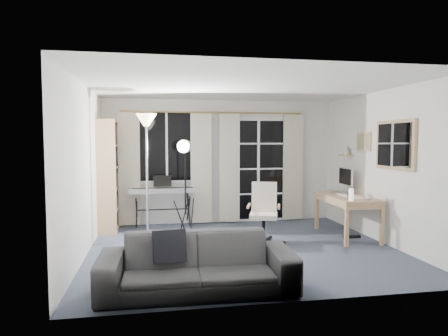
# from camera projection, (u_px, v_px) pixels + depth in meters

# --- Properties ---
(floor) EXTENTS (4.50, 4.00, 0.02)m
(floor) POSITION_uv_depth(u_px,v_px,m) (243.00, 249.00, 5.96)
(floor) COLOR #3C4458
(floor) RESTS_ON ground
(window) EXTENTS (1.20, 0.08, 1.40)m
(window) POSITION_uv_depth(u_px,v_px,m) (167.00, 146.00, 7.61)
(window) COLOR white
(window) RESTS_ON floor
(french_door) EXTENTS (1.32, 0.09, 2.11)m
(french_door) POSITION_uv_depth(u_px,v_px,m) (258.00, 170.00, 7.96)
(french_door) COLOR white
(french_door) RESTS_ON floor
(curtains) EXTENTS (3.60, 0.07, 2.13)m
(curtains) POSITION_uv_depth(u_px,v_px,m) (215.00, 167.00, 7.71)
(curtains) COLOR gold
(curtains) RESTS_ON floor
(bookshelf) EXTENTS (0.32, 0.92, 1.98)m
(bookshelf) POSITION_uv_depth(u_px,v_px,m) (107.00, 178.00, 7.12)
(bookshelf) COLOR tan
(bookshelf) RESTS_ON floor
(torchiere_lamp) EXTENTS (0.33, 0.33, 2.04)m
(torchiere_lamp) POSITION_uv_depth(u_px,v_px,m) (146.00, 139.00, 6.30)
(torchiere_lamp) COLOR #B2B2B7
(torchiere_lamp) RESTS_ON floor
(keyboard_piano) EXTENTS (1.24, 0.60, 0.90)m
(keyboard_piano) POSITION_uv_depth(u_px,v_px,m) (163.00, 191.00, 7.38)
(keyboard_piano) COLOR black
(keyboard_piano) RESTS_ON floor
(studio_light) EXTENTS (0.37, 0.37, 1.66)m
(studio_light) POSITION_uv_depth(u_px,v_px,m) (184.00, 158.00, 6.60)
(studio_light) COLOR black
(studio_light) RESTS_ON floor
(office_chair) EXTENTS (0.67, 0.67, 0.96)m
(office_chair) POSITION_uv_depth(u_px,v_px,m) (264.00, 207.00, 6.29)
(office_chair) COLOR black
(office_chair) RESTS_ON floor
(desk) EXTENTS (0.70, 1.32, 0.69)m
(desk) POSITION_uv_depth(u_px,v_px,m) (347.00, 201.00, 6.67)
(desk) COLOR #A27953
(desk) RESTS_ON floor
(monitor) EXTENTS (0.17, 0.50, 0.44)m
(monitor) POSITION_uv_depth(u_px,v_px,m) (346.00, 177.00, 7.12)
(monitor) COLOR silver
(monitor) RESTS_ON desk
(desk_clutter) EXTENTS (0.43, 0.79, 0.88)m
(desk_clutter) POSITION_uv_depth(u_px,v_px,m) (350.00, 207.00, 6.45)
(desk_clutter) COLOR white
(desk_clutter) RESTS_ON desk
(mug) EXTENTS (0.12, 0.09, 0.11)m
(mug) POSITION_uv_depth(u_px,v_px,m) (369.00, 196.00, 6.18)
(mug) COLOR silver
(mug) RESTS_ON desk
(wall_mirror) EXTENTS (0.04, 0.94, 0.74)m
(wall_mirror) POSITION_uv_depth(u_px,v_px,m) (395.00, 145.00, 5.90)
(wall_mirror) COLOR tan
(wall_mirror) RESTS_ON floor
(framed_print) EXTENTS (0.03, 0.42, 0.32)m
(framed_print) POSITION_uv_depth(u_px,v_px,m) (364.00, 141.00, 6.78)
(framed_print) COLOR tan
(framed_print) RESTS_ON floor
(wall_shelf) EXTENTS (0.16, 0.30, 0.18)m
(wall_shelf) POSITION_uv_depth(u_px,v_px,m) (346.00, 152.00, 7.27)
(wall_shelf) COLOR tan
(wall_shelf) RESTS_ON floor
(sofa) EXTENTS (2.10, 0.68, 0.81)m
(sofa) POSITION_uv_depth(u_px,v_px,m) (197.00, 254.00, 4.26)
(sofa) COLOR #2B2B2D
(sofa) RESTS_ON floor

